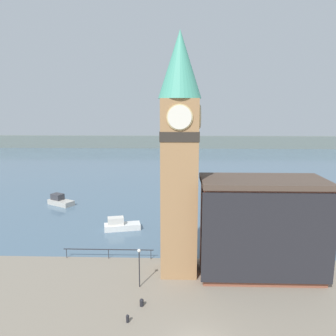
{
  "coord_description": "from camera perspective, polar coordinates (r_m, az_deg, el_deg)",
  "views": [
    {
      "loc": [
        -1.46,
        -20.1,
        16.5
      ],
      "look_at": [
        -2.34,
        8.2,
        11.24
      ],
      "focal_mm": 35.0,
      "sensor_mm": 36.0,
      "label": 1
    }
  ],
  "objects": [
    {
      "name": "pier_building",
      "position": [
        33.87,
        15.92,
        -9.91
      ],
      "size": [
        12.04,
        5.86,
        9.77
      ],
      "color": "brown",
      "rests_on": "ground_plane"
    },
    {
      "name": "far_shoreline",
      "position": [
        134.6,
        2.41,
        4.55
      ],
      "size": [
        180.0,
        3.0,
        5.0
      ],
      "color": "slate",
      "rests_on": "water"
    },
    {
      "name": "mooring_bollard_far",
      "position": [
        28.19,
        -7.05,
        -24.51
      ],
      "size": [
        0.26,
        0.26,
        0.64
      ],
      "color": "black",
      "rests_on": "ground_plane"
    },
    {
      "name": "water",
      "position": [
        95.32,
        2.64,
        0.55
      ],
      "size": [
        160.0,
        120.0,
        0.0
      ],
      "color": "slate",
      "rests_on": "ground_plane"
    },
    {
      "name": "clock_tower",
      "position": [
        31.29,
        2.0,
        3.1
      ],
      "size": [
        4.03,
        4.03,
        23.41
      ],
      "color": "#9E754C",
      "rests_on": "ground_plane"
    },
    {
      "name": "lamp_post",
      "position": [
        31.38,
        -5.04,
        -15.72
      ],
      "size": [
        0.32,
        0.32,
        3.76
      ],
      "color": "black",
      "rests_on": "ground_plane"
    },
    {
      "name": "mooring_bollard_near",
      "position": [
        29.85,
        -4.61,
        -22.26
      ],
      "size": [
        0.35,
        0.35,
        0.66
      ],
      "color": "black",
      "rests_on": "ground_plane"
    },
    {
      "name": "pier_railing",
      "position": [
        37.82,
        -10.33,
        -13.93
      ],
      "size": [
        10.0,
        0.08,
        1.09
      ],
      "color": "#232328",
      "rests_on": "ground_plane"
    },
    {
      "name": "boat_near",
      "position": [
        45.89,
        -8.27,
        -9.8
      ],
      "size": [
        5.14,
        2.87,
        1.78
      ],
      "rotation": [
        0.0,
        0.0,
        0.23
      ],
      "color": "silver",
      "rests_on": "water"
    },
    {
      "name": "boat_far",
      "position": [
        59.47,
        -18.28,
        -5.46
      ],
      "size": [
        4.97,
        4.03,
        1.83
      ],
      "rotation": [
        0.0,
        0.0,
        -0.52
      ],
      "color": "#B7B2A8",
      "rests_on": "water"
    }
  ]
}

